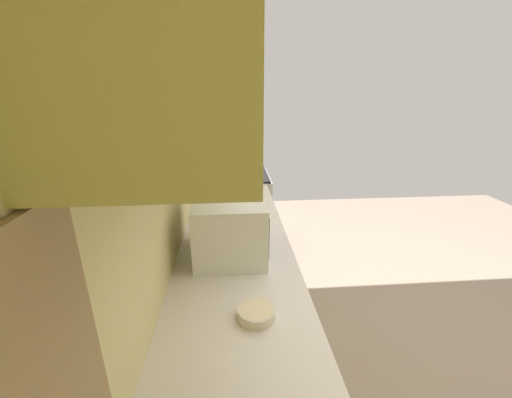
{
  "coord_description": "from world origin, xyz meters",
  "views": [
    {
      "loc": [
        -1.62,
        1.36,
        1.71
      ],
      "look_at": [
        -0.12,
        1.24,
        1.17
      ],
      "focal_mm": 21.4,
      "sensor_mm": 36.0,
      "label": 1
    }
  ],
  "objects_px": {
    "oven_range": "(237,213)",
    "kettle": "(243,195)",
    "microwave": "(231,225)",
    "bowl": "(257,313)"
  },
  "relations": [
    {
      "from": "microwave",
      "to": "bowl",
      "type": "distance_m",
      "value": 0.54
    },
    {
      "from": "microwave",
      "to": "oven_range",
      "type": "bearing_deg",
      "value": -1.92
    },
    {
      "from": "oven_range",
      "to": "bowl",
      "type": "relative_size",
      "value": 7.22
    },
    {
      "from": "microwave",
      "to": "bowl",
      "type": "xyz_separation_m",
      "value": [
        -0.52,
        -0.1,
        -0.13
      ]
    },
    {
      "from": "microwave",
      "to": "kettle",
      "type": "height_order",
      "value": "microwave"
    },
    {
      "from": "microwave",
      "to": "kettle",
      "type": "distance_m",
      "value": 0.7
    },
    {
      "from": "microwave",
      "to": "bowl",
      "type": "relative_size",
      "value": 3.11
    },
    {
      "from": "bowl",
      "to": "oven_range",
      "type": "bearing_deg",
      "value": 1.17
    },
    {
      "from": "bowl",
      "to": "kettle",
      "type": "bearing_deg",
      "value": -0.0
    },
    {
      "from": "oven_range",
      "to": "kettle",
      "type": "bearing_deg",
      "value": -177.21
    }
  ]
}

